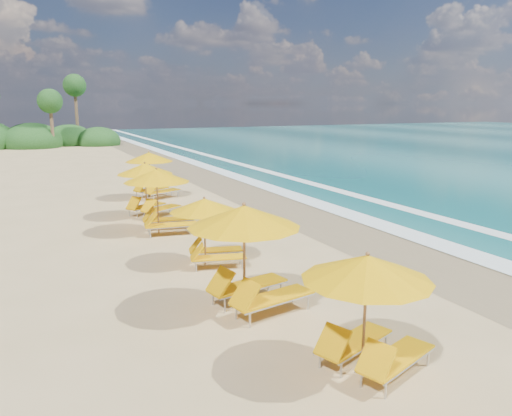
% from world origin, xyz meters
% --- Properties ---
extents(ground, '(160.00, 160.00, 0.00)m').
position_xyz_m(ground, '(0.00, 0.00, 0.00)').
color(ground, tan).
rests_on(ground, ground).
extents(wet_sand, '(4.00, 160.00, 0.01)m').
position_xyz_m(wet_sand, '(4.00, 0.00, 0.01)').
color(wet_sand, '#897652').
rests_on(wet_sand, ground).
extents(surf_foam, '(4.00, 160.00, 0.01)m').
position_xyz_m(surf_foam, '(6.70, 0.00, 0.03)').
color(surf_foam, white).
rests_on(surf_foam, ground).
extents(station_0, '(2.93, 2.88, 2.29)m').
position_xyz_m(station_0, '(-1.86, -8.66, 1.28)').
color(station_0, olive).
rests_on(station_0, ground).
extents(station_1, '(3.12, 2.98, 2.60)m').
position_xyz_m(station_1, '(-2.60, -5.27, 1.45)').
color(station_1, olive).
rests_on(station_1, ground).
extents(station_2, '(2.58, 2.50, 2.08)m').
position_xyz_m(station_2, '(-2.30, -1.70, 1.16)').
color(station_2, olive).
rests_on(station_2, ground).
extents(station_3, '(2.90, 2.75, 2.45)m').
position_xyz_m(station_3, '(-2.58, 2.63, 1.38)').
color(station_3, olive).
rests_on(station_3, ground).
extents(station_4, '(3.17, 3.17, 2.36)m').
position_xyz_m(station_4, '(-2.41, 5.52, 1.32)').
color(station_4, olive).
rests_on(station_4, ground).
extents(station_5, '(3.15, 3.12, 2.41)m').
position_xyz_m(station_5, '(-1.24, 9.65, 1.35)').
color(station_5, olive).
rests_on(station_5, ground).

